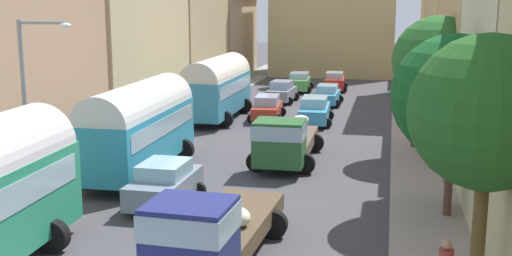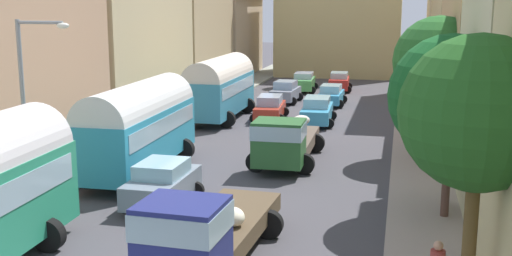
{
  "view_description": "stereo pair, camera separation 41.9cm",
  "coord_description": "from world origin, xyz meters",
  "px_view_note": "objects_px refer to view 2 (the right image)",
  "views": [
    {
      "loc": [
        5.86,
        -9.99,
        7.27
      ],
      "look_at": [
        0.0,
        17.15,
        1.71
      ],
      "focal_mm": 44.19,
      "sensor_mm": 36.0,
      "label": 1
    },
    {
      "loc": [
        6.27,
        -9.9,
        7.27
      ],
      "look_at": [
        0.0,
        17.15,
        1.71
      ],
      "focal_mm": 44.19,
      "sensor_mm": 36.0,
      "label": 2
    }
  ],
  "objects_px": {
    "cargo_truck_0": "(203,231)",
    "cargo_truck_1": "(285,139)",
    "car_4": "(270,108)",
    "car_2": "(339,82)",
    "streetlamp_near": "(30,98)",
    "car_0": "(317,111)",
    "pedestrian_2": "(446,182)",
    "car_1": "(331,95)",
    "parked_bus_2": "(220,85)",
    "car_5": "(285,92)",
    "pedestrian_0": "(415,128)",
    "car_3": "(162,183)",
    "parked_bus_1": "(139,124)",
    "car_6": "(304,82)",
    "pedestrian_3": "(415,129)"
  },
  "relations": [
    {
      "from": "car_0",
      "to": "pedestrian_3",
      "type": "relative_size",
      "value": 2.41
    },
    {
      "from": "car_1",
      "to": "pedestrian_2",
      "type": "bearing_deg",
      "value": -73.6
    },
    {
      "from": "car_3",
      "to": "car_4",
      "type": "distance_m",
      "value": 17.52
    },
    {
      "from": "cargo_truck_1",
      "to": "car_4",
      "type": "distance_m",
      "value": 11.35
    },
    {
      "from": "pedestrian_3",
      "to": "car_2",
      "type": "bearing_deg",
      "value": 105.87
    },
    {
      "from": "cargo_truck_1",
      "to": "car_3",
      "type": "distance_m",
      "value": 7.36
    },
    {
      "from": "parked_bus_1",
      "to": "pedestrian_3",
      "type": "relative_size",
      "value": 4.57
    },
    {
      "from": "parked_bus_1",
      "to": "car_6",
      "type": "distance_m",
      "value": 26.9
    },
    {
      "from": "streetlamp_near",
      "to": "car_1",
      "type": "bearing_deg",
      "value": 73.2
    },
    {
      "from": "parked_bus_1",
      "to": "cargo_truck_0",
      "type": "height_order",
      "value": "parked_bus_1"
    },
    {
      "from": "car_5",
      "to": "streetlamp_near",
      "type": "height_order",
      "value": "streetlamp_near"
    },
    {
      "from": "car_2",
      "to": "streetlamp_near",
      "type": "distance_m",
      "value": 33.83
    },
    {
      "from": "car_2",
      "to": "pedestrian_2",
      "type": "height_order",
      "value": "pedestrian_2"
    },
    {
      "from": "car_3",
      "to": "car_5",
      "type": "distance_m",
      "value": 24.51
    },
    {
      "from": "pedestrian_0",
      "to": "pedestrian_3",
      "type": "xyz_separation_m",
      "value": [
        -0.03,
        -0.51,
        0.02
      ]
    },
    {
      "from": "pedestrian_0",
      "to": "car_2",
      "type": "bearing_deg",
      "value": 106.33
    },
    {
      "from": "car_4",
      "to": "pedestrian_0",
      "type": "relative_size",
      "value": 2.37
    },
    {
      "from": "parked_bus_2",
      "to": "car_5",
      "type": "xyz_separation_m",
      "value": [
        2.81,
        7.52,
        -1.35
      ]
    },
    {
      "from": "car_3",
      "to": "pedestrian_0",
      "type": "relative_size",
      "value": 2.11
    },
    {
      "from": "cargo_truck_0",
      "to": "pedestrian_2",
      "type": "height_order",
      "value": "cargo_truck_0"
    },
    {
      "from": "cargo_truck_1",
      "to": "car_4",
      "type": "height_order",
      "value": "cargo_truck_1"
    },
    {
      "from": "cargo_truck_0",
      "to": "cargo_truck_1",
      "type": "bearing_deg",
      "value": 89.93
    },
    {
      "from": "car_0",
      "to": "car_3",
      "type": "bearing_deg",
      "value": -101.41
    },
    {
      "from": "car_3",
      "to": "car_5",
      "type": "bearing_deg",
      "value": 89.93
    },
    {
      "from": "car_0",
      "to": "pedestrian_3",
      "type": "bearing_deg",
      "value": -45.03
    },
    {
      "from": "parked_bus_1",
      "to": "streetlamp_near",
      "type": "height_order",
      "value": "streetlamp_near"
    },
    {
      "from": "pedestrian_2",
      "to": "car_0",
      "type": "bearing_deg",
      "value": 113.62
    },
    {
      "from": "cargo_truck_1",
      "to": "pedestrian_0",
      "type": "bearing_deg",
      "value": 41.25
    },
    {
      "from": "car_0",
      "to": "pedestrian_2",
      "type": "height_order",
      "value": "pedestrian_2"
    },
    {
      "from": "car_1",
      "to": "parked_bus_2",
      "type": "bearing_deg",
      "value": -131.6
    },
    {
      "from": "car_3",
      "to": "car_6",
      "type": "bearing_deg",
      "value": 89.18
    },
    {
      "from": "cargo_truck_1",
      "to": "pedestrian_2",
      "type": "bearing_deg",
      "value": -35.86
    },
    {
      "from": "pedestrian_0",
      "to": "pedestrian_2",
      "type": "height_order",
      "value": "pedestrian_2"
    },
    {
      "from": "streetlamp_near",
      "to": "parked_bus_1",
      "type": "bearing_deg",
      "value": 73.02
    },
    {
      "from": "car_6",
      "to": "car_2",
      "type": "bearing_deg",
      "value": 15.15
    },
    {
      "from": "car_5",
      "to": "pedestrian_2",
      "type": "bearing_deg",
      "value": -66.41
    },
    {
      "from": "parked_bus_2",
      "to": "car_1",
      "type": "xyz_separation_m",
      "value": [
        6.21,
        6.99,
        -1.4
      ]
    },
    {
      "from": "parked_bus_1",
      "to": "car_0",
      "type": "bearing_deg",
      "value": 64.99
    },
    {
      "from": "car_1",
      "to": "pedestrian_2",
      "type": "xyz_separation_m",
      "value": [
        6.54,
        -22.24,
        0.28
      ]
    },
    {
      "from": "parked_bus_1",
      "to": "cargo_truck_1",
      "type": "distance_m",
      "value": 6.51
    },
    {
      "from": "parked_bus_2",
      "to": "car_2",
      "type": "height_order",
      "value": "parked_bus_2"
    },
    {
      "from": "pedestrian_0",
      "to": "pedestrian_2",
      "type": "bearing_deg",
      "value": -84.83
    },
    {
      "from": "cargo_truck_0",
      "to": "car_6",
      "type": "xyz_separation_m",
      "value": [
        -2.84,
        36.06,
        -0.47
      ]
    },
    {
      "from": "car_0",
      "to": "pedestrian_3",
      "type": "height_order",
      "value": "pedestrian_3"
    },
    {
      "from": "car_2",
      "to": "car_3",
      "type": "relative_size",
      "value": 1.01
    },
    {
      "from": "car_1",
      "to": "parked_bus_1",
      "type": "bearing_deg",
      "value": -106.75
    },
    {
      "from": "parked_bus_2",
      "to": "car_0",
      "type": "relative_size",
      "value": 1.87
    },
    {
      "from": "cargo_truck_0",
      "to": "car_4",
      "type": "distance_m",
      "value": 23.11
    },
    {
      "from": "car_5",
      "to": "pedestrian_2",
      "type": "relative_size",
      "value": 2.05
    },
    {
      "from": "parked_bus_2",
      "to": "car_0",
      "type": "height_order",
      "value": "parked_bus_2"
    }
  ]
}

